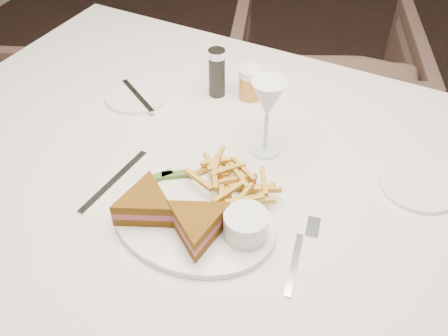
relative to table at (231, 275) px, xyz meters
name	(u,v)px	position (x,y,z in m)	size (l,w,h in m)	color
ground	(331,277)	(0.24, 0.36, -0.38)	(5.00, 5.00, 0.00)	black
table	(231,275)	(0.00, 0.00, 0.00)	(1.50, 1.00, 0.75)	silver
chair_far	(318,91)	(0.01, 0.95, -0.02)	(0.68, 0.64, 0.70)	#503931
table_setting	(219,176)	(-0.01, -0.06, 0.41)	(0.84, 0.65, 0.18)	white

